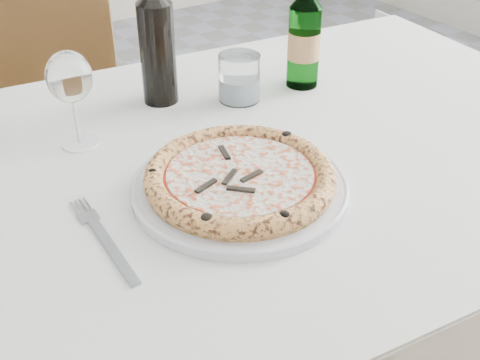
{
  "coord_description": "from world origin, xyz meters",
  "views": [
    {
      "loc": [
        -0.59,
        -0.59,
        1.26
      ],
      "look_at": [
        -0.19,
        0.03,
        0.78
      ],
      "focal_mm": 45.0,
      "sensor_mm": 36.0,
      "label": 1
    }
  ],
  "objects": [
    {
      "name": "dining_table",
      "position": [
        -0.19,
        0.13,
        0.67
      ],
      "size": [
        1.57,
        1.01,
        0.76
      ],
      "color": "brown",
      "rests_on": "floor"
    },
    {
      "name": "chair_far",
      "position": [
        -0.23,
        0.93,
        0.53
      ],
      "size": [
        0.51,
        0.51,
        0.93
      ],
      "color": "brown",
      "rests_on": "floor"
    },
    {
      "name": "plate",
      "position": [
        -0.19,
        0.03,
        0.76
      ],
      "size": [
        0.32,
        0.32,
        0.02
      ],
      "color": "white",
      "rests_on": "dining_table"
    },
    {
      "name": "pizza",
      "position": [
        -0.19,
        0.03,
        0.78
      ],
      "size": [
        0.28,
        0.28,
        0.03
      ],
      "color": "tan",
      "rests_on": "plate"
    },
    {
      "name": "fork",
      "position": [
        -0.4,
        0.03,
        0.76
      ],
      "size": [
        0.03,
        0.22,
        0.0
      ],
      "color": "gray",
      "rests_on": "dining_table"
    },
    {
      "name": "wine_glass",
      "position": [
        -0.34,
        0.29,
        0.87
      ],
      "size": [
        0.07,
        0.07,
        0.16
      ],
      "color": "white",
      "rests_on": "dining_table"
    },
    {
      "name": "tumbler",
      "position": [
        -0.02,
        0.29,
        0.79
      ],
      "size": [
        0.08,
        0.08,
        0.09
      ],
      "color": "white",
      "rests_on": "dining_table"
    },
    {
      "name": "beer_bottle",
      "position": [
        0.12,
        0.28,
        0.85
      ],
      "size": [
        0.06,
        0.06,
        0.24
      ],
      "color": "#338037",
      "rests_on": "dining_table"
    },
    {
      "name": "wine_bottle",
      "position": [
        -0.15,
        0.36,
        0.87
      ],
      "size": [
        0.07,
        0.07,
        0.27
      ],
      "color": "black",
      "rests_on": "dining_table"
    }
  ]
}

